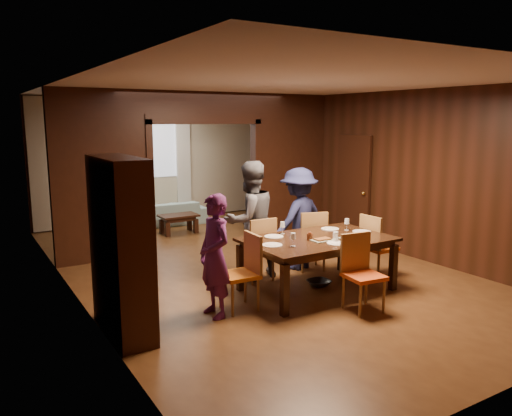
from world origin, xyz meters
TOP-DOWN VIEW (x-y plane):
  - floor at (0.00, 0.00)m, footprint 9.00×9.00m
  - ceiling at (0.00, 0.00)m, footprint 5.50×9.00m
  - room_walls at (0.00, 1.89)m, footprint 5.52×9.01m
  - person_purple at (-1.42, -1.59)m, footprint 0.39×0.57m
  - person_grey at (-0.30, -0.54)m, footprint 0.92×0.74m
  - person_navy at (0.64, -0.50)m, footprint 1.18×0.86m
  - sofa at (0.05, 3.85)m, footprint 1.84×0.78m
  - serving_bowl at (0.38, -1.38)m, footprint 0.34×0.34m
  - dining_table at (0.23, -1.50)m, footprint 2.03×1.26m
  - coffee_table at (-0.03, 2.90)m, footprint 0.80×0.50m
  - chair_left at (-1.07, -1.56)m, footprint 0.46×0.46m
  - chair_right at (1.45, -1.49)m, footprint 0.44×0.44m
  - chair_far_l at (-0.25, -0.66)m, footprint 0.45×0.45m
  - chair_far_r at (0.76, -0.64)m, footprint 0.55×0.55m
  - chair_near at (0.26, -2.42)m, footprint 0.49×0.49m
  - hutch at (-2.53, -1.50)m, footprint 0.40×1.20m
  - door_right at (2.70, 0.50)m, footprint 0.06×0.90m
  - window_far at (0.00, 4.44)m, footprint 1.20×0.03m
  - curtain_left at (-0.75, 4.40)m, footprint 0.35×0.06m
  - curtain_right at (0.75, 4.40)m, footprint 0.35×0.06m
  - plate_left at (-0.54, -1.53)m, footprint 0.27×0.27m
  - plate_far_l at (-0.26, -1.13)m, footprint 0.27×0.27m
  - plate_far_r at (0.75, -1.16)m, footprint 0.27×0.27m
  - plate_right at (1.03, -1.54)m, footprint 0.27×0.27m
  - plate_near at (0.25, -1.90)m, footprint 0.27×0.27m
  - platter_a at (0.18, -1.67)m, footprint 0.30×0.20m
  - platter_b at (0.60, -1.77)m, footprint 0.30×0.20m
  - wineglass_left at (-0.34, -1.71)m, footprint 0.08×0.08m
  - wineglass_far at (-0.05, -1.04)m, footprint 0.08×0.08m
  - wineglass_right at (0.91, -1.34)m, footprint 0.08×0.08m
  - tumbler at (0.29, -1.81)m, footprint 0.07×0.07m
  - condiment_jar at (0.06, -1.54)m, footprint 0.08×0.08m

SIDE VIEW (x-z plane):
  - floor at x=0.00m, z-range 0.00..0.00m
  - coffee_table at x=-0.03m, z-range 0.00..0.40m
  - sofa at x=0.05m, z-range 0.00..0.53m
  - dining_table at x=0.23m, z-range 0.00..0.76m
  - chair_left at x=-1.07m, z-range 0.00..0.97m
  - chair_right at x=1.45m, z-range 0.00..0.97m
  - chair_far_l at x=-0.25m, z-range 0.00..0.97m
  - chair_far_r at x=0.76m, z-range 0.00..0.97m
  - chair_near at x=0.26m, z-range 0.00..0.97m
  - person_purple at x=-1.42m, z-range 0.00..1.52m
  - plate_left at x=-0.54m, z-range 0.76..0.77m
  - plate_far_l at x=-0.26m, z-range 0.76..0.77m
  - plate_far_r at x=0.75m, z-range 0.76..0.77m
  - plate_right at x=1.03m, z-range 0.76..0.77m
  - plate_near at x=0.25m, z-range 0.76..0.77m
  - platter_a at x=0.18m, z-range 0.76..0.80m
  - platter_b at x=0.60m, z-range 0.76..0.80m
  - serving_bowl at x=0.38m, z-range 0.76..0.84m
  - condiment_jar at x=0.06m, z-range 0.76..0.87m
  - person_navy at x=0.64m, z-range 0.00..1.64m
  - tumbler at x=0.29m, z-range 0.76..0.90m
  - wineglass_left at x=-0.34m, z-range 0.76..0.94m
  - wineglass_far at x=-0.05m, z-range 0.76..0.94m
  - wineglass_right at x=0.91m, z-range 0.76..0.94m
  - person_grey at x=-0.30m, z-range 0.00..1.79m
  - hutch at x=-2.53m, z-range 0.00..2.00m
  - door_right at x=2.70m, z-range 0.00..2.10m
  - curtain_left at x=-0.75m, z-range 0.05..2.45m
  - curtain_right at x=0.75m, z-range 0.05..2.45m
  - room_walls at x=0.00m, z-range 0.06..2.96m
  - window_far at x=0.00m, z-range 1.05..2.35m
  - ceiling at x=0.00m, z-range 2.89..2.91m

